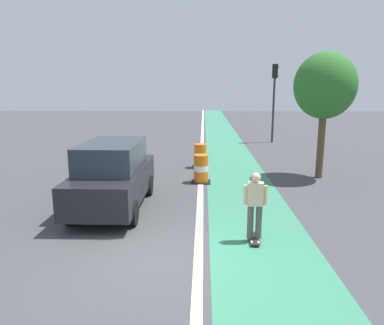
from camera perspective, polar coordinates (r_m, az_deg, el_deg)
The scene contains 9 objects.
ground_plane at distance 8.24m, azimuth -5.49°, elevation -14.61°, with size 100.00×100.00×0.00m, color #424244.
bike_lane_strip at distance 19.72m, azimuth 5.87°, elevation 0.94°, with size 2.50×80.00×0.01m, color #387F60.
lane_divider_stripe at distance 19.67m, azimuth 1.51°, elevation 0.98°, with size 0.20×80.00×0.01m, color silver.
skateboarder_on_lane at distance 8.85m, azimuth 9.77°, elevation -6.49°, with size 0.57×0.81×1.69m.
parked_suv_nearest at distance 11.34m, azimuth -12.14°, elevation -1.90°, with size 1.93×4.61×2.04m.
traffic_barrel_front at distance 14.20m, azimuth 1.41°, elevation -1.01°, with size 0.73×0.73×1.09m.
traffic_barrel_mid at distance 16.85m, azimuth 1.31°, elevation 1.00°, with size 0.73×0.73×1.09m.
traffic_light_corner at distance 25.06m, azimuth 12.66°, elevation 11.04°, with size 0.41×0.32×5.10m.
street_tree_sidewalk at distance 15.53m, azimuth 19.93°, elevation 11.06°, with size 2.40×2.40×5.00m.
Camera 1 is at (1.00, -7.33, 3.64)m, focal length 34.36 mm.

